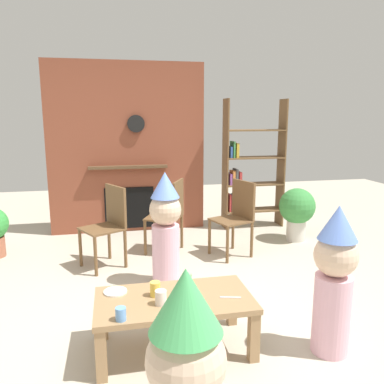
# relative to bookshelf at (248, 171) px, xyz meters

# --- Properties ---
(ground_plane) EXTENTS (12.00, 12.00, 0.00)m
(ground_plane) POSITION_rel_bookshelf_xyz_m (-1.42, -2.40, -0.85)
(ground_plane) COLOR #BCB29E
(brick_fireplace_feature) EXTENTS (2.20, 0.28, 2.40)m
(brick_fireplace_feature) POSITION_rel_bookshelf_xyz_m (-1.76, 0.20, 0.34)
(brick_fireplace_feature) COLOR brown
(brick_fireplace_feature) RESTS_ON ground_plane
(bookshelf) EXTENTS (0.90, 0.28, 1.90)m
(bookshelf) POSITION_rel_bookshelf_xyz_m (0.00, 0.00, 0.00)
(bookshelf) COLOR brown
(bookshelf) RESTS_ON ground_plane
(coffee_table) EXTENTS (1.11, 0.58, 0.40)m
(coffee_table) POSITION_rel_bookshelf_xyz_m (-1.59, -2.90, -0.52)
(coffee_table) COLOR #9E7A51
(coffee_table) RESTS_ON ground_plane
(paper_cup_near_left) EXTENTS (0.06, 0.06, 0.10)m
(paper_cup_near_left) POSITION_rel_bookshelf_xyz_m (-1.46, -2.74, -0.40)
(paper_cup_near_left) COLOR #8CD18C
(paper_cup_near_left) RESTS_ON coffee_table
(paper_cup_near_right) EXTENTS (0.07, 0.07, 0.09)m
(paper_cup_near_right) POSITION_rel_bookshelf_xyz_m (-1.96, -3.14, -0.41)
(paper_cup_near_right) COLOR #669EE0
(paper_cup_near_right) RESTS_ON coffee_table
(paper_cup_center) EXTENTS (0.07, 0.07, 0.10)m
(paper_cup_center) POSITION_rel_bookshelf_xyz_m (-1.71, -2.85, -0.40)
(paper_cup_center) COLOR #F2CC4C
(paper_cup_center) RESTS_ON coffee_table
(paper_cup_far_left) EXTENTS (0.08, 0.08, 0.10)m
(paper_cup_far_left) POSITION_rel_bookshelf_xyz_m (-1.69, -2.98, -0.40)
(paper_cup_far_left) COLOR silver
(paper_cup_far_left) RESTS_ON coffee_table
(paper_plate_front) EXTENTS (0.17, 0.17, 0.01)m
(paper_plate_front) POSITION_rel_bookshelf_xyz_m (-1.99, -2.73, -0.45)
(paper_plate_front) COLOR white
(paper_plate_front) RESTS_ON coffee_table
(paper_plate_rear) EXTENTS (0.17, 0.17, 0.01)m
(paper_plate_rear) POSITION_rel_bookshelf_xyz_m (-1.50, -3.06, -0.45)
(paper_plate_rear) COLOR white
(paper_plate_rear) RESTS_ON coffee_table
(birthday_cake_slice) EXTENTS (0.10, 0.10, 0.07)m
(birthday_cake_slice) POSITION_rel_bookshelf_xyz_m (-1.49, -2.85, -0.42)
(birthday_cake_slice) COLOR #EAC68C
(birthday_cake_slice) RESTS_ON coffee_table
(table_fork) EXTENTS (0.15, 0.05, 0.01)m
(table_fork) POSITION_rel_bookshelf_xyz_m (-1.20, -2.99, -0.45)
(table_fork) COLOR silver
(table_fork) RESTS_ON coffee_table
(child_in_pink) EXTENTS (0.30, 0.30, 1.08)m
(child_in_pink) POSITION_rel_bookshelf_xyz_m (-0.50, -3.16, -0.28)
(child_in_pink) COLOR #EAB2C6
(child_in_pink) RESTS_ON ground_plane
(child_by_the_chairs) EXTENTS (0.31, 0.31, 1.13)m
(child_by_the_chairs) POSITION_rel_bookshelf_xyz_m (-1.49, -1.78, -0.25)
(child_by_the_chairs) COLOR #EAB2C6
(child_by_the_chairs) RESTS_ON ground_plane
(dining_chair_left) EXTENTS (0.54, 0.54, 0.90)m
(dining_chair_left) POSITION_rel_bookshelf_xyz_m (-2.04, -1.17, -0.34)
(dining_chair_left) COLOR brown
(dining_chair_left) RESTS_ON ground_plane
(dining_chair_middle) EXTENTS (0.53, 0.53, 0.90)m
(dining_chair_middle) POSITION_rel_bookshelf_xyz_m (-1.30, -0.89, -0.34)
(dining_chair_middle) COLOR brown
(dining_chair_middle) RESTS_ON ground_plane
(dining_chair_right) EXTENTS (0.51, 0.51, 0.90)m
(dining_chair_right) POSITION_rel_bookshelf_xyz_m (-0.54, -1.12, -0.34)
(dining_chair_right) COLOR brown
(dining_chair_right) RESTS_ON ground_plane
(potted_plant_tall) EXTENTS (0.48, 0.48, 0.71)m
(potted_plant_tall) POSITION_rel_bookshelf_xyz_m (0.42, -0.77, -0.42)
(potted_plant_tall) COLOR beige
(potted_plant_tall) RESTS_ON ground_plane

